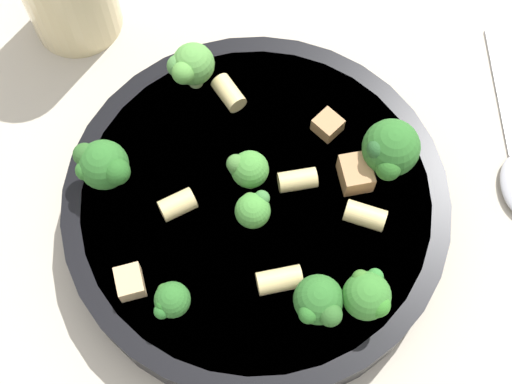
{
  "coord_description": "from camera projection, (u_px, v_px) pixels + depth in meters",
  "views": [
    {
      "loc": [
        0.06,
        0.18,
        0.48
      ],
      "look_at": [
        0.0,
        0.0,
        0.05
      ],
      "focal_mm": 50.0,
      "sensor_mm": 36.0,
      "label": 1
    }
  ],
  "objects": [
    {
      "name": "broccoli_floret_1",
      "position": [
        103.0,
        165.0,
        0.47
      ],
      "size": [
        0.04,
        0.04,
        0.04
      ],
      "color": "#84AD60",
      "rests_on": "pasta_bowl"
    },
    {
      "name": "rigatoni_1",
      "position": [
        295.0,
        175.0,
        0.48
      ],
      "size": [
        0.03,
        0.02,
        0.01
      ],
      "primitive_type": "cylinder",
      "rotation": [
        1.57,
        0.0,
        1.4
      ],
      "color": "#E0C67F",
      "rests_on": "pasta_bowl"
    },
    {
      "name": "broccoli_floret_7",
      "position": [
        171.0,
        300.0,
        0.44
      ],
      "size": [
        0.02,
        0.02,
        0.03
      ],
      "color": "#93B766",
      "rests_on": "pasta_bowl"
    },
    {
      "name": "pasta_bowl",
      "position": [
        256.0,
        207.0,
        0.5
      ],
      "size": [
        0.27,
        0.27,
        0.04
      ],
      "color": "black",
      "rests_on": "ground_plane"
    },
    {
      "name": "rigatoni_4",
      "position": [
        177.0,
        205.0,
        0.47
      ],
      "size": [
        0.03,
        0.02,
        0.02
      ],
      "primitive_type": "cylinder",
      "rotation": [
        1.57,
        0.0,
        1.71
      ],
      "color": "#E0C67F",
      "rests_on": "pasta_bowl"
    },
    {
      "name": "broccoli_floret_3",
      "position": [
        389.0,
        150.0,
        0.47
      ],
      "size": [
        0.04,
        0.04,
        0.04
      ],
      "color": "#93B766",
      "rests_on": "pasta_bowl"
    },
    {
      "name": "broccoli_floret_4",
      "position": [
        253.0,
        209.0,
        0.46
      ],
      "size": [
        0.02,
        0.02,
        0.03
      ],
      "color": "#9EC175",
      "rests_on": "pasta_bowl"
    },
    {
      "name": "broccoli_floret_0",
      "position": [
        191.0,
        65.0,
        0.5
      ],
      "size": [
        0.03,
        0.03,
        0.04
      ],
      "color": "#9EC175",
      "rests_on": "pasta_bowl"
    },
    {
      "name": "chicken_chunk_1",
      "position": [
        130.0,
        282.0,
        0.45
      ],
      "size": [
        0.02,
        0.02,
        0.01
      ],
      "primitive_type": "cube",
      "rotation": [
        0.0,
        0.0,
        1.49
      ],
      "color": "tan",
      "rests_on": "pasta_bowl"
    },
    {
      "name": "rigatoni_3",
      "position": [
        279.0,
        280.0,
        0.45
      ],
      "size": [
        0.03,
        0.02,
        0.02
      ],
      "primitive_type": "cylinder",
      "rotation": [
        1.57,
        0.0,
        1.42
      ],
      "color": "#E0C67F",
      "rests_on": "pasta_bowl"
    },
    {
      "name": "chicken_chunk_0",
      "position": [
        356.0,
        174.0,
        0.48
      ],
      "size": [
        0.02,
        0.03,
        0.02
      ],
      "primitive_type": "cube",
      "rotation": [
        0.0,
        0.0,
        1.42
      ],
      "color": "#A87A4C",
      "rests_on": "pasta_bowl"
    },
    {
      "name": "broccoli_floret_6",
      "position": [
        246.0,
        170.0,
        0.47
      ],
      "size": [
        0.03,
        0.03,
        0.03
      ],
      "color": "#9EC175",
      "rests_on": "pasta_bowl"
    },
    {
      "name": "broccoli_floret_2",
      "position": [
        368.0,
        296.0,
        0.43
      ],
      "size": [
        0.03,
        0.03,
        0.04
      ],
      "color": "#84AD60",
      "rests_on": "pasta_bowl"
    },
    {
      "name": "rigatoni_2",
      "position": [
        229.0,
        93.0,
        0.51
      ],
      "size": [
        0.02,
        0.03,
        0.01
      ],
      "primitive_type": "cylinder",
      "rotation": [
        1.57,
        0.0,
        0.23
      ],
      "color": "#E0C67F",
      "rests_on": "pasta_bowl"
    },
    {
      "name": "broccoli_floret_5",
      "position": [
        319.0,
        302.0,
        0.43
      ],
      "size": [
        0.03,
        0.04,
        0.04
      ],
      "color": "#93B766",
      "rests_on": "pasta_bowl"
    },
    {
      "name": "rigatoni_0",
      "position": [
        365.0,
        216.0,
        0.47
      ],
      "size": [
        0.03,
        0.03,
        0.01
      ],
      "primitive_type": "cylinder",
      "rotation": [
        1.57,
        0.0,
        0.9
      ],
      "color": "#E0C67F",
      "rests_on": "pasta_bowl"
    },
    {
      "name": "chicken_chunk_2",
      "position": [
        328.0,
        125.0,
        0.5
      ],
      "size": [
        0.02,
        0.02,
        0.01
      ],
      "primitive_type": "cube",
      "rotation": [
        0.0,
        0.0,
        2.01
      ],
      "color": "#A87A4C",
      "rests_on": "pasta_bowl"
    },
    {
      "name": "ground_plane",
      "position": [
        256.0,
        218.0,
        0.52
      ],
      "size": [
        2.0,
        2.0,
        0.0
      ],
      "primitive_type": "plane",
      "color": "#BCB29E"
    }
  ]
}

